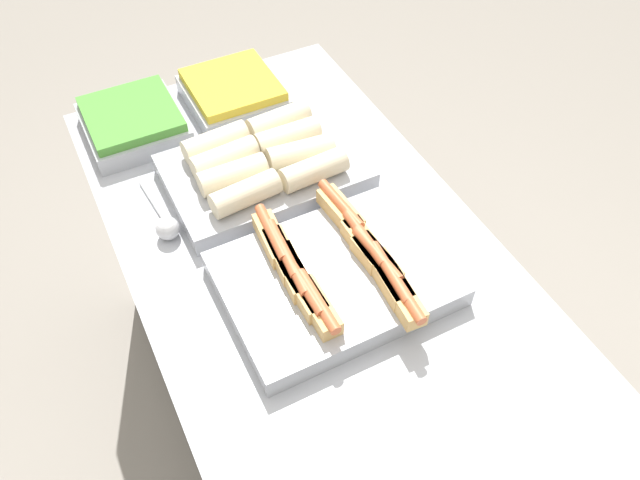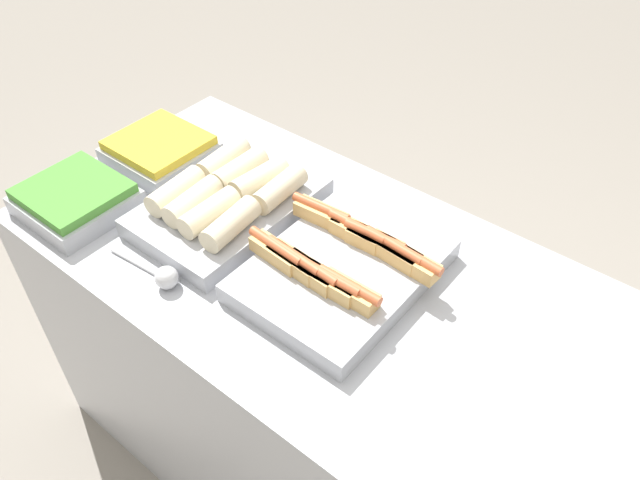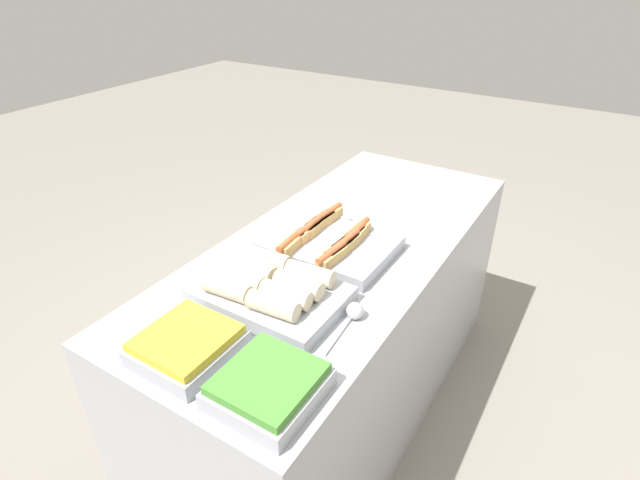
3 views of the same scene
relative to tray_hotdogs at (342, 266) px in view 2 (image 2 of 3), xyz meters
The scene contains 6 objects.
counter 0.48m from the tray_hotdogs, ahead, with size 1.83×0.77×0.87m.
tray_hotdogs is the anchor object (origin of this frame).
tray_wraps 0.36m from the tray_hotdogs, behind, with size 0.31×0.46×0.11m.
tray_side_front 0.71m from the tray_hotdogs, 161.11° to the right, with size 0.25×0.24×0.07m.
tray_side_back 0.67m from the tray_hotdogs, behind, with size 0.25×0.24×0.07m.
serving_spoon_near 0.40m from the tray_hotdogs, 138.57° to the right, with size 0.22×0.05×0.05m.
Camera 2 is at (0.49, -0.80, 1.89)m, focal length 35.00 mm.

